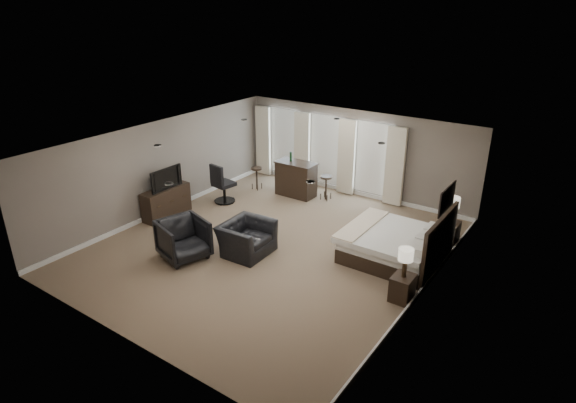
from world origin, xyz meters
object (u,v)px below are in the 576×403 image
Objects in this scene: bar_stool_right at (326,188)px; bar_stool_left at (257,178)px; tv at (165,186)px; bar_counter at (296,179)px; lamp_far at (452,210)px; armchair_near at (246,233)px; armchair_far at (183,237)px; nightstand_far at (449,233)px; dresser at (166,202)px; bed at (392,232)px; lamp_near at (405,263)px; nightstand_near at (402,288)px; desk_chair at (224,183)px.

bar_stool_left is at bearing -167.37° from bar_stool_right.
tv reaches higher than bar_stool_right.
bar_counter is at bearing 11.43° from bar_stool_left.
lamp_far reaches higher than armchair_near.
armchair_far is 1.46× the size of bar_stool_left.
lamp_far is (0.00, 0.00, 0.62)m from nightstand_far.
dresser is 0.48m from tv.
armchair_near is (3.14, -0.36, -0.38)m from tv.
bed is at bearing -35.86° from bar_stool_right.
tv is 1.40× the size of bar_stool_right.
bar_counter reaches higher than armchair_near.
lamp_near is 6.93m from dresser.
armchair_near is at bearing -29.31° from armchair_far.
bar_stool_left is at bearing 152.97° from nightstand_near.
lamp_far is at bearing 90.00° from nightstand_near.
bar_counter is (-4.84, 0.50, 0.25)m from nightstand_far.
lamp_near reaches higher than bar_stool_left.
armchair_far is (2.10, -1.36, -0.38)m from tv.
lamp_near is at bearing -58.28° from armchair_far.
desk_chair is (-6.28, 1.76, 0.33)m from nightstand_near.
desk_chair is (-1.46, 3.03, 0.08)m from armchair_far.
bar_stool_right is 3.03m from desk_chair.
bar_stool_left is at bearing -14.19° from tv.
lamp_near reaches higher than armchair_far.
armchair_far is at bearing -165.28° from nightstand_near.
armchair_near is at bearing -175.95° from nightstand_near.
bar_counter reaches higher than nightstand_near.
dresser reaches higher than bar_stool_right.
lamp_near is 0.50× the size of bar_counter.
armchair_far is 3.36m from desk_chair.
bed is 1.78× the size of armchair_near.
bar_stool_right is (3.00, 3.54, -0.52)m from tv.
armchair_far is (-3.93, -2.72, -0.15)m from bed.
bar_stool_left reaches higher than nightstand_near.
nightstand_far is 0.47× the size of bar_counter.
nightstand_far is 0.40× the size of dresser.
nightstand_far is at bearing -52.10° from armchair_near.
lamp_near is at bearing -42.88° from bar_stool_right.
bar_counter is (2.08, 3.31, -0.36)m from tv.
lamp_near is (0.89, -1.45, 0.17)m from bed.
bar_stool_left is at bearing 162.21° from bed.
desk_chair is (-2.36, -1.88, 0.23)m from bar_stool_right.
lamp_far is at bearing 0.00° from nightstand_far.
lamp_far is at bearing -161.26° from desk_chair.
nightstand_near is 0.76× the size of bar_stool_left.
tv reaches higher than nightstand_near.
nightstand_near is 0.94× the size of nightstand_far.
tv is 3.18m from bar_stool_left.
desk_chair reaches higher than bar_counter.
dresser is (-6.92, 0.10, -0.43)m from lamp_near.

